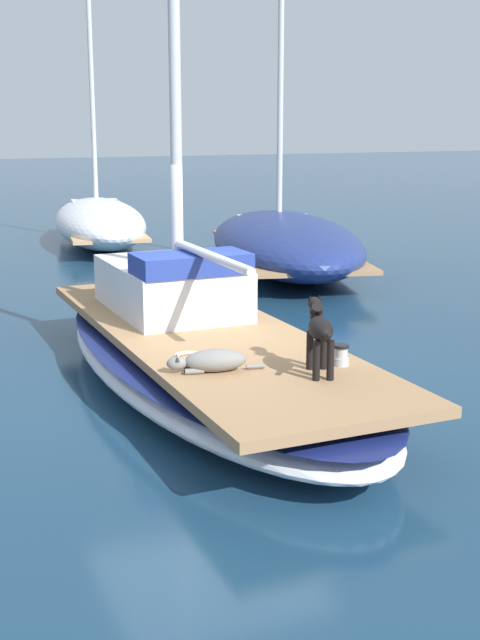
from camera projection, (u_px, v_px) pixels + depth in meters
name	position (u px, v px, depth m)	size (l,w,h in m)	color
ground_plane	(206.00, 386.00, 9.84)	(120.00, 120.00, 0.00)	navy
sailboat_main	(206.00, 358.00, 9.77)	(2.57, 7.25, 0.66)	white
mast_main	(179.00, 68.00, 9.67)	(0.14, 2.27, 6.55)	silver
cabin_house	(173.00, 285.00, 10.61)	(1.42, 2.23, 0.84)	silver
dog_grey	(211.00, 361.00, 8.12)	(0.94, 0.39, 0.22)	gray
dog_black	(320.00, 330.00, 8.00)	(0.39, 0.91, 0.70)	black
deck_winch	(341.00, 356.00, 8.33)	(0.16, 0.16, 0.21)	#B7B7BC
coiled_rope	(190.00, 356.00, 8.58)	(0.32, 0.32, 0.04)	beige
moored_boat_far_astern	(99.00, 221.00, 20.79)	(3.00, 6.52, 6.84)	white
moored_boat_starboard_side	(285.00, 242.00, 17.13)	(4.35, 7.04, 6.72)	navy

